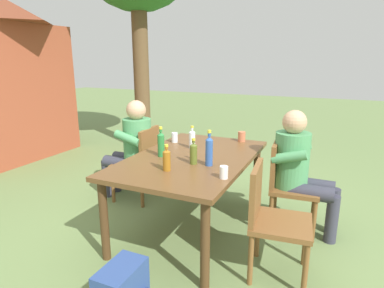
# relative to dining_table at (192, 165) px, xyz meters

# --- Properties ---
(ground_plane) EXTENTS (24.00, 24.00, 0.00)m
(ground_plane) POSITION_rel_dining_table_xyz_m (0.00, 0.00, -0.66)
(ground_plane) COLOR #6B844C
(dining_table) EXTENTS (1.68, 1.05, 0.74)m
(dining_table) POSITION_rel_dining_table_xyz_m (0.00, 0.00, 0.00)
(dining_table) COLOR brown
(dining_table) RESTS_ON ground_plane
(chair_near_right) EXTENTS (0.47, 0.47, 0.87)m
(chair_near_right) POSITION_rel_dining_table_xyz_m (0.37, -0.82, -0.17)
(chair_near_right) COLOR brown
(chair_near_right) RESTS_ON ground_plane
(chair_far_right) EXTENTS (0.47, 0.47, 0.87)m
(chair_far_right) POSITION_rel_dining_table_xyz_m (0.38, 0.82, -0.17)
(chair_far_right) COLOR brown
(chair_far_right) RESTS_ON ground_plane
(chair_near_left) EXTENTS (0.48, 0.48, 0.87)m
(chair_near_left) POSITION_rel_dining_table_xyz_m (-0.39, -0.82, -0.17)
(chair_near_left) COLOR brown
(chair_near_left) RESTS_ON ground_plane
(person_in_white_shirt) EXTENTS (0.47, 0.61, 1.18)m
(person_in_white_shirt) POSITION_rel_dining_table_xyz_m (0.38, -0.93, -0.00)
(person_in_white_shirt) COLOR #4C935B
(person_in_white_shirt) RESTS_ON ground_plane
(person_in_plaid_shirt) EXTENTS (0.47, 0.61, 1.18)m
(person_in_plaid_shirt) POSITION_rel_dining_table_xyz_m (0.38, 0.93, -0.00)
(person_in_plaid_shirt) COLOR #4C935B
(person_in_plaid_shirt) RESTS_ON ground_plane
(bottle_olive) EXTENTS (0.06, 0.06, 0.23)m
(bottle_olive) POSITION_rel_dining_table_xyz_m (-0.19, -0.10, 0.18)
(bottle_olive) COLOR #566623
(bottle_olive) RESTS_ON dining_table
(bottle_blue) EXTENTS (0.06, 0.06, 0.31)m
(bottle_blue) POSITION_rel_dining_table_xyz_m (-0.18, -0.24, 0.21)
(bottle_blue) COLOR #2D56A3
(bottle_blue) RESTS_ON dining_table
(bottle_green) EXTENTS (0.06, 0.06, 0.28)m
(bottle_green) POSITION_rel_dining_table_xyz_m (-0.11, 0.27, 0.20)
(bottle_green) COLOR #287A38
(bottle_green) RESTS_ON dining_table
(bottle_amber) EXTENTS (0.06, 0.06, 0.22)m
(bottle_amber) POSITION_rel_dining_table_xyz_m (-0.44, 0.03, 0.18)
(bottle_amber) COLOR #996019
(bottle_amber) RESTS_ON dining_table
(bottle_clear) EXTENTS (0.06, 0.06, 0.23)m
(bottle_clear) POSITION_rel_dining_table_xyz_m (0.26, 0.12, 0.18)
(bottle_clear) COLOR white
(bottle_clear) RESTS_ON dining_table
(cup_white) EXTENTS (0.06, 0.06, 0.10)m
(cup_white) POSITION_rel_dining_table_xyz_m (-0.43, -0.46, 0.13)
(cup_white) COLOR white
(cup_white) RESTS_ON dining_table
(cup_glass) EXTENTS (0.07, 0.07, 0.11)m
(cup_glass) POSITION_rel_dining_table_xyz_m (0.41, 0.39, 0.13)
(cup_glass) COLOR silver
(cup_glass) RESTS_ON dining_table
(cup_terracotta) EXTENTS (0.08, 0.08, 0.11)m
(cup_terracotta) POSITION_rel_dining_table_xyz_m (0.74, -0.27, 0.13)
(cup_terracotta) COLOR #BC6B47
(cup_terracotta) RESTS_ON dining_table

